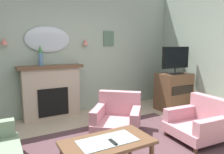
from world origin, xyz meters
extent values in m
cube|color=#93A393|center=(0.00, 2.51, 1.49)|extent=(6.57, 0.10, 2.98)
cube|color=#4C3338|center=(0.00, 0.20, 0.01)|extent=(3.20, 2.40, 0.01)
cube|color=tan|center=(-0.55, 2.30, 0.55)|extent=(1.20, 0.28, 1.10)
cube|color=black|center=(-0.55, 2.20, 0.38)|extent=(0.64, 0.12, 0.60)
cube|color=brown|center=(-0.55, 2.28, 1.13)|extent=(1.36, 0.36, 0.06)
cylinder|color=#4C7093|center=(-0.75, 2.26, 1.29)|extent=(0.10, 0.10, 0.27)
cone|color=#38753D|center=(-0.75, 2.26, 1.51)|extent=(0.10, 0.10, 0.16)
ellipsoid|color=#B2BCC6|center=(-0.55, 2.43, 1.71)|extent=(0.96, 0.06, 0.56)
cone|color=#D17066|center=(-1.40, 2.38, 1.66)|extent=(0.14, 0.14, 0.14)
cone|color=#D17066|center=(0.30, 2.38, 1.66)|extent=(0.14, 0.14, 0.14)
cube|color=#4C6B56|center=(0.95, 2.44, 1.75)|extent=(0.28, 0.03, 0.36)
cube|color=brown|center=(-0.47, -0.14, 0.42)|extent=(1.10, 0.60, 0.04)
cube|color=#8C9E99|center=(-0.47, -0.14, 0.44)|extent=(0.72, 0.36, 0.01)
cylinder|color=brown|center=(0.02, 0.10, 0.20)|extent=(0.06, 0.06, 0.40)
cube|color=black|center=(-0.44, -0.23, 0.45)|extent=(0.04, 0.16, 0.02)
cylinder|color=brown|center=(-1.44, 1.00, 0.05)|extent=(0.07, 0.07, 0.10)
cube|color=#B77A84|center=(1.27, -0.02, 0.18)|extent=(0.86, 0.86, 0.16)
cube|color=#B77A84|center=(1.61, -0.04, 0.48)|extent=(0.22, 0.81, 0.45)
cube|color=#B77A84|center=(1.30, 0.32, 0.37)|extent=(0.73, 0.19, 0.22)
cube|color=#B77A84|center=(1.25, -0.36, 0.37)|extent=(0.73, 0.19, 0.22)
cylinder|color=brown|center=(0.96, 0.35, 0.05)|extent=(0.06, 0.06, 0.10)
cylinder|color=brown|center=(0.91, -0.33, 0.05)|extent=(0.06, 0.06, 0.10)
cylinder|color=brown|center=(1.64, 0.30, 0.05)|extent=(0.06, 0.06, 0.10)
cube|color=#B77A84|center=(0.25, 0.85, 0.18)|extent=(1.13, 1.13, 0.16)
cube|color=#B77A84|center=(0.47, 1.11, 0.48)|extent=(0.71, 0.64, 0.45)
cube|color=#B77A84|center=(-0.01, 1.07, 0.37)|extent=(0.57, 0.64, 0.22)
cube|color=#B77A84|center=(0.51, 0.63, 0.37)|extent=(0.57, 0.64, 0.22)
cylinder|color=brown|center=(-0.23, 0.81, 0.05)|extent=(0.06, 0.06, 0.10)
cylinder|color=brown|center=(0.29, 0.37, 0.05)|extent=(0.06, 0.06, 0.10)
cylinder|color=brown|center=(0.21, 1.33, 0.05)|extent=(0.06, 0.06, 0.10)
cylinder|color=brown|center=(0.73, 0.88, 0.05)|extent=(0.06, 0.06, 0.10)
cube|color=brown|center=(2.24, 1.44, 0.45)|extent=(0.80, 0.56, 0.90)
cube|color=black|center=(2.24, 1.15, 0.54)|extent=(0.68, 0.02, 0.20)
cube|color=black|center=(2.24, 1.42, 0.92)|extent=(0.36, 0.24, 0.03)
cylinder|color=black|center=(2.24, 1.42, 0.98)|extent=(0.04, 0.04, 0.10)
cube|color=black|center=(2.24, 1.42, 1.29)|extent=(0.84, 0.04, 0.52)
cube|color=black|center=(2.24, 1.40, 1.29)|extent=(0.80, 0.01, 0.48)
camera|label=1|loc=(-1.59, -2.26, 1.59)|focal=33.73mm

